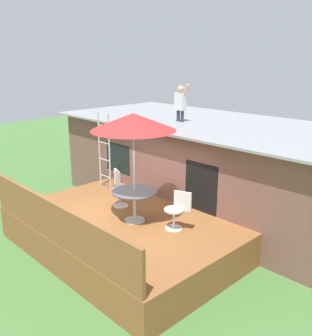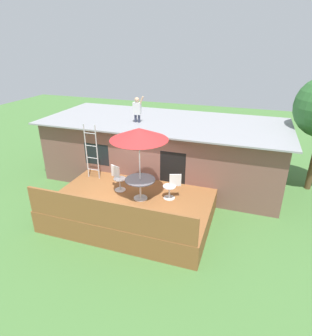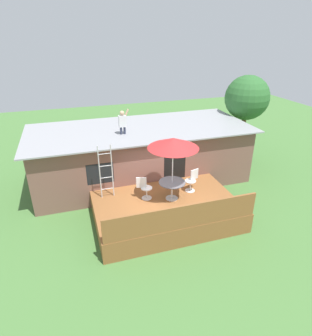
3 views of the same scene
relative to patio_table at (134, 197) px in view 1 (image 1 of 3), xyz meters
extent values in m
plane|color=#477538|center=(-0.30, -0.05, -1.39)|extent=(40.00, 40.00, 0.00)
cube|color=brown|center=(-0.30, 3.55, -0.08)|extent=(10.00, 4.00, 2.61)
cube|color=#99999E|center=(-0.30, 3.55, 1.25)|extent=(10.50, 4.50, 0.06)
cube|color=black|center=(-2.55, 1.56, 0.16)|extent=(1.10, 0.03, 0.90)
cube|color=black|center=(0.71, 1.56, -0.34)|extent=(1.00, 0.03, 2.00)
cube|color=brown|center=(-0.30, -0.05, -0.99)|extent=(5.50, 3.79, 0.80)
cube|color=brown|center=(-0.30, -1.89, -0.14)|extent=(5.40, 0.08, 0.90)
cylinder|color=silver|center=(0.00, 0.00, -0.57)|extent=(0.48, 0.48, 0.03)
cylinder|color=silver|center=(0.00, 0.00, -0.22)|extent=(0.07, 0.07, 0.71)
cylinder|color=#4C4C51|center=(0.00, 0.00, 0.14)|extent=(1.04, 1.04, 0.03)
cylinder|color=silver|center=(0.00, 0.00, 0.61)|extent=(0.04, 0.04, 2.40)
cone|color=red|center=(0.00, 0.00, 1.76)|extent=(1.90, 1.90, 0.38)
cylinder|color=silver|center=(-2.63, 0.93, 0.51)|extent=(0.04, 0.04, 2.20)
cylinder|color=silver|center=(-2.15, 0.93, 0.51)|extent=(0.04, 0.04, 2.20)
cylinder|color=silver|center=(-2.39, 0.93, -0.24)|extent=(0.48, 0.03, 0.03)
cylinder|color=silver|center=(-2.39, 0.93, 0.26)|extent=(0.48, 0.03, 0.03)
cylinder|color=silver|center=(-2.39, 0.93, 0.76)|extent=(0.48, 0.03, 0.03)
cylinder|color=silver|center=(-2.39, 0.93, 1.26)|extent=(0.48, 0.03, 0.03)
cylinder|color=#33384C|center=(-1.35, 2.92, 1.45)|extent=(0.10, 0.10, 0.34)
cylinder|color=#33384C|center=(-1.19, 2.92, 1.45)|extent=(0.10, 0.10, 0.34)
cube|color=silver|center=(-1.27, 2.92, 1.87)|extent=(0.32, 0.20, 0.50)
sphere|color=tan|center=(-1.27, 2.92, 2.23)|extent=(0.20, 0.20, 0.20)
cylinder|color=tan|center=(-1.09, 2.92, 2.17)|extent=(0.26, 0.08, 0.44)
cylinder|color=silver|center=(-0.94, 0.33, -0.58)|extent=(0.40, 0.40, 0.02)
cylinder|color=silver|center=(-0.94, 0.33, -0.36)|extent=(0.06, 0.06, 0.44)
cylinder|color=silver|center=(-0.94, 0.33, -0.13)|extent=(0.44, 0.44, 0.04)
cube|color=silver|center=(-1.13, 0.39, 0.11)|extent=(0.39, 0.17, 0.44)
cylinder|color=silver|center=(0.94, 0.34, -0.58)|extent=(0.40, 0.40, 0.02)
cylinder|color=silver|center=(0.94, 0.34, -0.36)|extent=(0.06, 0.06, 0.44)
cylinder|color=silver|center=(0.94, 0.34, -0.13)|extent=(0.44, 0.44, 0.04)
cube|color=silver|center=(1.13, 0.41, 0.11)|extent=(0.39, 0.18, 0.44)
camera|label=1|loc=(6.21, -5.32, 3.12)|focal=40.25mm
camera|label=2|loc=(3.35, -8.08, 4.49)|focal=30.73mm
camera|label=3|loc=(-3.55, -9.12, 5.44)|focal=30.78mm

